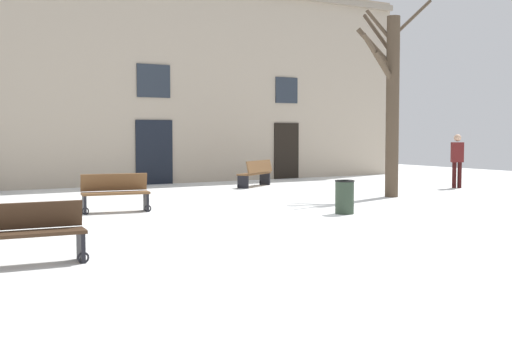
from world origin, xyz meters
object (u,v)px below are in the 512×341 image
at_px(bench_near_lamp, 23,233).
at_px(bench_near_center_tree, 115,193).
at_px(bench_back_to_back_left, 256,173).
at_px(person_by_shop_door, 457,158).
at_px(tree_near_facade, 391,98).
at_px(litter_bin, 345,197).

xyz_separation_m(bench_near_lamp, bench_near_center_tree, (2.99, 5.17, -0.00)).
bearing_deg(bench_near_lamp, bench_back_to_back_left, 50.20).
xyz_separation_m(bench_near_center_tree, person_by_shop_door, (11.92, 0.46, 0.56)).
distance_m(bench_near_lamp, person_by_shop_door, 15.95).
bearing_deg(bench_near_center_tree, bench_near_lamp, -110.23).
distance_m(tree_near_facade, bench_near_center_tree, 8.34).
relative_size(bench_near_lamp, person_by_shop_door, 0.96).
height_order(tree_near_facade, person_by_shop_door, tree_near_facade).
height_order(bench_near_lamp, person_by_shop_door, person_by_shop_door).
xyz_separation_m(tree_near_facade, bench_near_lamp, (-10.95, -4.55, -2.41)).
bearing_deg(bench_back_to_back_left, bench_near_center_tree, 1.71).
xyz_separation_m(litter_bin, bench_back_to_back_left, (1.96, 7.34, 0.08)).
bearing_deg(tree_near_facade, bench_near_lamp, -157.41).
bearing_deg(bench_near_lamp, bench_near_center_tree, 64.66).
bearing_deg(person_by_shop_door, litter_bin, 53.41).
bearing_deg(bench_near_center_tree, litter_bin, -24.14).
height_order(tree_near_facade, bench_near_center_tree, tree_near_facade).
height_order(tree_near_facade, litter_bin, tree_near_facade).
relative_size(bench_back_to_back_left, person_by_shop_door, 0.97).
bearing_deg(bench_near_center_tree, person_by_shop_door, 12.05).
xyz_separation_m(tree_near_facade, bench_near_center_tree, (-7.96, 0.61, -2.41)).
height_order(litter_bin, bench_back_to_back_left, bench_back_to_back_left).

